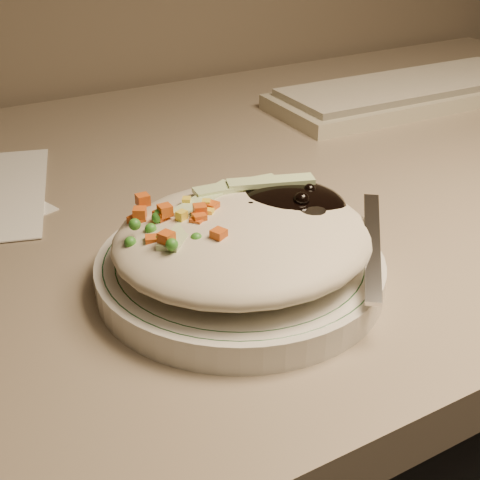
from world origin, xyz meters
TOP-DOWN VIEW (x-y plane):
  - desk at (0.00, 1.38)m, footprint 1.40×0.70m
  - plate at (-0.10, 1.21)m, footprint 0.21×0.21m
  - plate_rim at (-0.10, 1.21)m, footprint 0.20×0.20m
  - meal at (-0.10, 1.20)m, footprint 0.21×0.19m
  - keyboard at (0.32, 1.48)m, footprint 0.39×0.15m

SIDE VIEW (x-z plane):
  - desk at x=0.00m, z-range 0.17..0.91m
  - plate at x=-0.10m, z-range 0.74..0.76m
  - keyboard at x=0.32m, z-range 0.74..0.77m
  - plate_rim at x=-0.10m, z-range 0.76..0.76m
  - meal at x=-0.10m, z-range 0.76..0.81m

